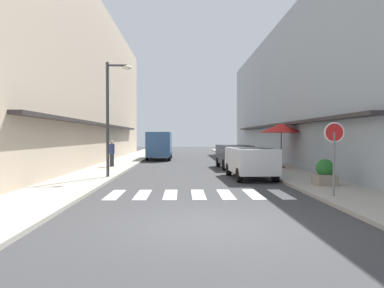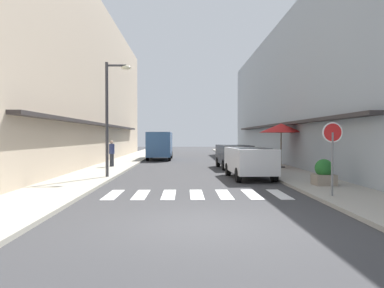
{
  "view_description": "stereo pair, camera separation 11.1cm",
  "coord_description": "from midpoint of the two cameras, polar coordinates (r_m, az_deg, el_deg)",
  "views": [
    {
      "loc": [
        -0.53,
        -8.26,
        1.99
      ],
      "look_at": [
        0.11,
        17.18,
        1.48
      ],
      "focal_mm": 34.59,
      "sensor_mm": 36.0,
      "label": 1
    },
    {
      "loc": [
        -0.42,
        -8.27,
        1.99
      ],
      "look_at": [
        0.11,
        17.18,
        1.48
      ],
      "focal_mm": 34.59,
      "sensor_mm": 36.0,
      "label": 2
    }
  ],
  "objects": [
    {
      "name": "delivery_van",
      "position": [
        31.9,
        -4.85,
        0.1
      ],
      "size": [
        2.01,
        5.4,
        2.37
      ],
      "color": "#33598C",
      "rests_on": "ground_plane"
    },
    {
      "name": "parked_car_mid",
      "position": [
        23.23,
        6.56,
        -1.49
      ],
      "size": [
        1.96,
        4.06,
        1.47
      ],
      "color": "black",
      "rests_on": "ground_plane"
    },
    {
      "name": "street_lamp",
      "position": [
        17.64,
        -12.22,
        5.63
      ],
      "size": [
        1.19,
        0.28,
        5.32
      ],
      "color": "#38383D",
      "rests_on": "sidewalk_left"
    },
    {
      "name": "cafe_umbrella",
      "position": [
        23.04,
        13.71,
        2.39
      ],
      "size": [
        2.62,
        2.62,
        2.67
      ],
      "color": "#262626",
      "rests_on": "sidewalk_right"
    },
    {
      "name": "sidewalk_left",
      "position": [
        25.7,
        -11.36,
        -3.17
      ],
      "size": [
        2.59,
        59.37,
        0.12
      ],
      "primitive_type": "cube",
      "color": "#ADA899",
      "rests_on": "ground_plane"
    },
    {
      "name": "building_row_left",
      "position": [
        27.89,
        -18.78,
        8.97
      ],
      "size": [
        5.5,
        40.17,
        11.63
      ],
      "color": "#C6B299",
      "rests_on": "ground_plane"
    },
    {
      "name": "ground_plane",
      "position": [
        25.31,
        -0.11,
        -3.35
      ],
      "size": [
        93.29,
        93.29,
        0.0
      ],
      "primitive_type": "plane",
      "color": "#38383A"
    },
    {
      "name": "building_row_right",
      "position": [
        28.1,
        18.24,
        7.36
      ],
      "size": [
        5.5,
        40.17,
        10.11
      ],
      "color": "#939EA8",
      "rests_on": "ground_plane"
    },
    {
      "name": "crosswalk",
      "position": [
        12.77,
        0.96,
        -7.79
      ],
      "size": [
        6.15,
        2.2,
        0.01
      ],
      "color": "silver",
      "rests_on": "ground_plane"
    },
    {
      "name": "pedestrian_walking_near",
      "position": [
        23.61,
        -12.14,
        -1.35
      ],
      "size": [
        0.34,
        0.34,
        1.62
      ],
      "rotation": [
        0.0,
        0.0,
        1.01
      ],
      "color": "#282B33",
      "rests_on": "sidewalk_left"
    },
    {
      "name": "round_street_sign",
      "position": [
        12.42,
        21.08,
        0.63
      ],
      "size": [
        0.65,
        0.07,
        2.33
      ],
      "color": "slate",
      "rests_on": "sidewalk_right"
    },
    {
      "name": "parked_car_near",
      "position": [
        17.64,
        9.05,
        -2.33
      ],
      "size": [
        1.95,
        4.25,
        1.47
      ],
      "color": "silver",
      "rests_on": "ground_plane"
    },
    {
      "name": "planter_corner",
      "position": [
        15.19,
        19.88,
        -4.23
      ],
      "size": [
        0.78,
        0.78,
        1.0
      ],
      "color": "gray",
      "rests_on": "sidewalk_right"
    },
    {
      "name": "sidewalk_right",
      "position": [
        25.89,
        11.05,
        -3.14
      ],
      "size": [
        2.59,
        59.37,
        0.12
      ],
      "primitive_type": "cube",
      "color": "#9E998E",
      "rests_on": "ground_plane"
    }
  ]
}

